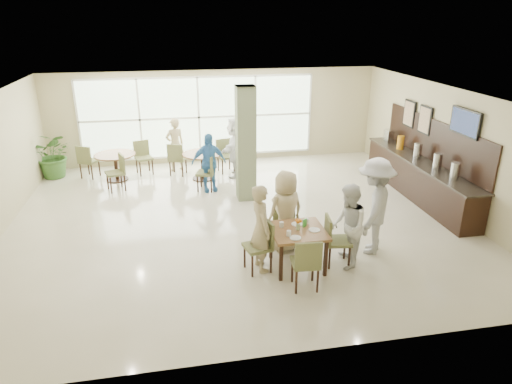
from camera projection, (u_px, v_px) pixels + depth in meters
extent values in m
plane|color=beige|center=(238.00, 219.00, 10.37)|extent=(10.00, 10.00, 0.00)
plane|color=white|center=(236.00, 95.00, 9.34)|extent=(10.00, 10.00, 0.00)
plane|color=#BFB489|center=(215.00, 117.00, 13.97)|extent=(10.00, 0.00, 10.00)
plane|color=#BFB489|center=(289.00, 265.00, 5.74)|extent=(10.00, 0.00, 10.00)
plane|color=#BFB489|center=(447.00, 148.00, 10.72)|extent=(0.00, 9.00, 9.00)
plane|color=silver|center=(199.00, 117.00, 13.86)|extent=(7.00, 0.00, 7.00)
cube|color=#6D7A55|center=(246.00, 144.00, 11.02)|extent=(0.45, 0.45, 2.80)
cube|color=brown|center=(298.00, 231.00, 8.16)|extent=(0.96, 0.96, 0.05)
cube|color=black|center=(281.00, 263.00, 7.86)|extent=(0.06, 0.06, 0.70)
cube|color=black|center=(326.00, 258.00, 8.00)|extent=(0.06, 0.06, 0.70)
cube|color=black|center=(271.00, 241.00, 8.59)|extent=(0.06, 0.06, 0.70)
cube|color=black|center=(312.00, 238.00, 8.73)|extent=(0.06, 0.06, 0.70)
cylinder|color=brown|center=(115.00, 155.00, 12.52)|extent=(1.12, 1.12, 0.04)
cylinder|color=black|center=(116.00, 168.00, 12.66)|extent=(0.10, 0.10, 0.71)
cylinder|color=black|center=(118.00, 179.00, 12.79)|extent=(0.60, 0.60, 0.03)
cylinder|color=brown|center=(202.00, 154.00, 12.60)|extent=(1.10, 1.10, 0.04)
cylinder|color=black|center=(203.00, 167.00, 12.74)|extent=(0.10, 0.10, 0.71)
cylinder|color=black|center=(203.00, 178.00, 12.86)|extent=(0.60, 0.60, 0.03)
cylinder|color=white|center=(289.00, 233.00, 7.90)|extent=(0.08, 0.08, 0.10)
cylinder|color=white|center=(281.00, 224.00, 8.23)|extent=(0.08, 0.08, 0.10)
cylinder|color=white|center=(307.00, 221.00, 8.37)|extent=(0.08, 0.08, 0.10)
cylinder|color=white|center=(295.00, 238.00, 7.84)|extent=(0.20, 0.20, 0.01)
cylinder|color=white|center=(297.00, 224.00, 8.34)|extent=(0.20, 0.20, 0.01)
cylinder|color=white|center=(314.00, 230.00, 8.12)|extent=(0.20, 0.20, 0.01)
cylinder|color=#99B27F|center=(298.00, 227.00, 8.13)|extent=(0.07, 0.07, 0.12)
sphere|color=orange|center=(300.00, 221.00, 8.09)|extent=(0.07, 0.07, 0.07)
sphere|color=orange|center=(297.00, 221.00, 8.11)|extent=(0.07, 0.07, 0.07)
sphere|color=orange|center=(298.00, 222.00, 8.06)|extent=(0.07, 0.07, 0.07)
cube|color=green|center=(305.00, 223.00, 8.24)|extent=(0.09, 0.07, 0.15)
cube|color=black|center=(418.00, 180.00, 11.47)|extent=(0.60, 4.60, 0.90)
cube|color=black|center=(421.00, 162.00, 11.30)|extent=(0.64, 4.70, 0.04)
cube|color=black|center=(434.00, 141.00, 11.15)|extent=(0.04, 4.60, 1.00)
cylinder|color=silver|center=(455.00, 171.00, 9.94)|extent=(0.20, 0.20, 0.40)
cylinder|color=silver|center=(437.00, 162.00, 10.58)|extent=(0.20, 0.20, 0.40)
cylinder|color=silver|center=(418.00, 151.00, 11.40)|extent=(0.20, 0.20, 0.40)
cylinder|color=orange|center=(400.00, 142.00, 12.23)|extent=(0.18, 0.18, 0.36)
cube|color=silver|center=(389.00, 136.00, 12.87)|extent=(0.18, 0.30, 0.36)
cube|color=black|center=(465.00, 122.00, 9.89)|extent=(0.06, 1.00, 0.58)
cube|color=#7F99CC|center=(464.00, 122.00, 9.88)|extent=(0.01, 0.92, 0.50)
cube|color=black|center=(425.00, 120.00, 11.46)|extent=(0.04, 0.55, 0.70)
cube|color=brown|center=(424.00, 120.00, 11.46)|extent=(0.01, 0.47, 0.62)
cube|color=black|center=(409.00, 114.00, 12.19)|extent=(0.04, 0.55, 0.70)
cube|color=brown|center=(409.00, 114.00, 12.19)|extent=(0.01, 0.47, 0.62)
imported|color=#376428|center=(54.00, 155.00, 12.76)|extent=(1.38, 1.38, 1.32)
imported|color=tan|center=(261.00, 228.00, 8.07)|extent=(0.47, 0.64, 1.62)
imported|color=tan|center=(286.00, 211.00, 8.77)|extent=(0.89, 0.69, 1.61)
imported|color=white|center=(348.00, 226.00, 8.19)|extent=(0.76, 0.88, 1.57)
imported|color=#B9B9BC|center=(374.00, 206.00, 8.63)|extent=(1.26, 1.41, 1.89)
imported|color=#4286C6|center=(209.00, 163.00, 11.74)|extent=(0.95, 0.61, 1.54)
imported|color=white|center=(235.00, 147.00, 12.83)|extent=(1.13, 1.69, 1.68)
imported|color=tan|center=(175.00, 145.00, 13.28)|extent=(0.67, 0.57, 1.57)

